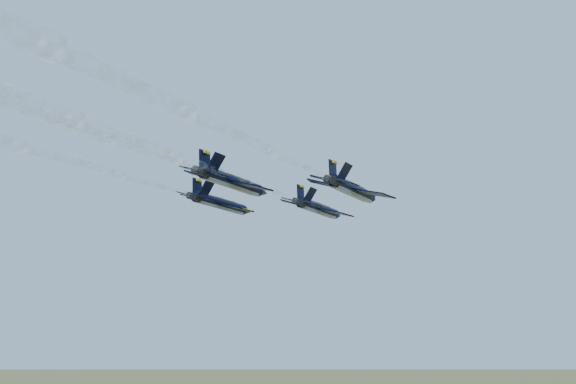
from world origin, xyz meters
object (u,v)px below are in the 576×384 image
at_px(jet_lead, 319,209).
at_px(jet_slot, 233,182).
at_px(jet_right, 353,190).
at_px(jet_left, 221,204).

distance_m(jet_lead, jet_slot, 25.01).
distance_m(jet_right, jet_slot, 16.87).
relative_size(jet_lead, jet_right, 1.00).
bearing_deg(jet_lead, jet_slot, -90.87).
height_order(jet_lead, jet_slot, same).
height_order(jet_right, jet_slot, same).
bearing_deg(jet_lead, jet_right, -48.65).
bearing_deg(jet_right, jet_left, 176.98).
height_order(jet_lead, jet_left, same).
bearing_deg(jet_left, jet_slot, -50.89).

